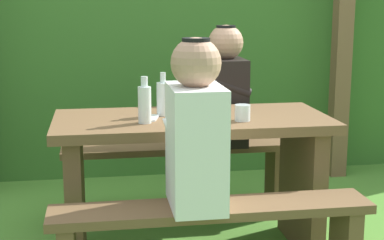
{
  "coord_description": "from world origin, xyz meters",
  "views": [
    {
      "loc": [
        -0.47,
        -2.9,
        1.34
      ],
      "look_at": [
        0.0,
        0.0,
        0.73
      ],
      "focal_mm": 55.04,
      "sensor_mm": 36.0,
      "label": 1
    }
  ],
  "objects_px": {
    "bottle_right": "(145,103)",
    "bottle_left": "(163,98)",
    "bench_near": "(212,234)",
    "picnic_table": "(192,162)",
    "bench_far": "(178,165)",
    "drinking_glass": "(242,113)",
    "person_white_shirt": "(196,130)",
    "cell_phone": "(151,118)",
    "person_black_coat": "(225,90)"
  },
  "relations": [
    {
      "from": "person_white_shirt",
      "to": "bottle_left",
      "type": "bearing_deg",
      "value": 96.62
    },
    {
      "from": "picnic_table",
      "to": "person_white_shirt",
      "type": "relative_size",
      "value": 1.95
    },
    {
      "from": "bottle_left",
      "to": "cell_phone",
      "type": "distance_m",
      "value": 0.14
    },
    {
      "from": "person_white_shirt",
      "to": "bottle_right",
      "type": "relative_size",
      "value": 3.16
    },
    {
      "from": "bench_far",
      "to": "drinking_glass",
      "type": "height_order",
      "value": "drinking_glass"
    },
    {
      "from": "picnic_table",
      "to": "cell_phone",
      "type": "relative_size",
      "value": 10.0
    },
    {
      "from": "person_black_coat",
      "to": "bottle_left",
      "type": "relative_size",
      "value": 3.22
    },
    {
      "from": "bench_far",
      "to": "cell_phone",
      "type": "xyz_separation_m",
      "value": [
        -0.21,
        -0.56,
        0.42
      ]
    },
    {
      "from": "picnic_table",
      "to": "bottle_left",
      "type": "distance_m",
      "value": 0.36
    },
    {
      "from": "picnic_table",
      "to": "drinking_glass",
      "type": "xyz_separation_m",
      "value": [
        0.23,
        -0.14,
        0.28
      ]
    },
    {
      "from": "cell_phone",
      "to": "bench_far",
      "type": "bearing_deg",
      "value": 83.91
    },
    {
      "from": "picnic_table",
      "to": "drinking_glass",
      "type": "height_order",
      "value": "drinking_glass"
    },
    {
      "from": "picnic_table",
      "to": "person_white_shirt",
      "type": "distance_m",
      "value": 0.61
    },
    {
      "from": "person_white_shirt",
      "to": "drinking_glass",
      "type": "distance_m",
      "value": 0.5
    },
    {
      "from": "drinking_glass",
      "to": "cell_phone",
      "type": "height_order",
      "value": "drinking_glass"
    },
    {
      "from": "person_white_shirt",
      "to": "bottle_left",
      "type": "distance_m",
      "value": 0.61
    },
    {
      "from": "person_white_shirt",
      "to": "bottle_right",
      "type": "bearing_deg",
      "value": 112.81
    },
    {
      "from": "person_black_coat",
      "to": "drinking_glass",
      "type": "bearing_deg",
      "value": -95.14
    },
    {
      "from": "drinking_glass",
      "to": "bottle_right",
      "type": "bearing_deg",
      "value": 177.11
    },
    {
      "from": "person_white_shirt",
      "to": "bottle_left",
      "type": "height_order",
      "value": "person_white_shirt"
    },
    {
      "from": "person_black_coat",
      "to": "bottle_left",
      "type": "bearing_deg",
      "value": -132.3
    },
    {
      "from": "bench_far",
      "to": "bench_near",
      "type": "bearing_deg",
      "value": -90.0
    },
    {
      "from": "person_white_shirt",
      "to": "bench_near",
      "type": "bearing_deg",
      "value": -2.67
    },
    {
      "from": "bench_near",
      "to": "drinking_glass",
      "type": "distance_m",
      "value": 0.65
    },
    {
      "from": "bench_far",
      "to": "bottle_left",
      "type": "xyz_separation_m",
      "value": [
        -0.14,
        -0.48,
        0.5
      ]
    },
    {
      "from": "bench_near",
      "to": "bottle_left",
      "type": "distance_m",
      "value": 0.8
    },
    {
      "from": "bench_near",
      "to": "bottle_left",
      "type": "xyz_separation_m",
      "value": [
        -0.14,
        0.6,
        0.5
      ]
    },
    {
      "from": "bench_near",
      "to": "cell_phone",
      "type": "height_order",
      "value": "cell_phone"
    },
    {
      "from": "bench_far",
      "to": "bottle_right",
      "type": "relative_size",
      "value": 6.15
    },
    {
      "from": "cell_phone",
      "to": "drinking_glass",
      "type": "bearing_deg",
      "value": -0.35
    },
    {
      "from": "bottle_right",
      "to": "drinking_glass",
      "type": "bearing_deg",
      "value": -2.89
    },
    {
      "from": "drinking_glass",
      "to": "bottle_right",
      "type": "xyz_separation_m",
      "value": [
        -0.48,
        0.02,
        0.06
      ]
    },
    {
      "from": "bench_near",
      "to": "person_black_coat",
      "type": "height_order",
      "value": "person_black_coat"
    },
    {
      "from": "picnic_table",
      "to": "person_black_coat",
      "type": "distance_m",
      "value": 0.68
    },
    {
      "from": "drinking_glass",
      "to": "person_black_coat",
      "type": "bearing_deg",
      "value": 84.86
    },
    {
      "from": "bottle_right",
      "to": "bottle_left",
      "type": "bearing_deg",
      "value": 58.08
    },
    {
      "from": "bench_far",
      "to": "bottle_left",
      "type": "height_order",
      "value": "bottle_left"
    },
    {
      "from": "bench_near",
      "to": "drinking_glass",
      "type": "height_order",
      "value": "drinking_glass"
    },
    {
      "from": "drinking_glass",
      "to": "cell_phone",
      "type": "xyz_separation_m",
      "value": [
        -0.44,
        0.12,
        -0.04
      ]
    },
    {
      "from": "bench_near",
      "to": "person_black_coat",
      "type": "bearing_deg",
      "value": 74.89
    },
    {
      "from": "person_black_coat",
      "to": "bottle_left",
      "type": "xyz_separation_m",
      "value": [
        -0.43,
        -0.47,
        0.04
      ]
    },
    {
      "from": "bench_far",
      "to": "bottle_left",
      "type": "distance_m",
      "value": 0.71
    },
    {
      "from": "bench_far",
      "to": "drinking_glass",
      "type": "xyz_separation_m",
      "value": [
        0.23,
        -0.68,
        0.45
      ]
    },
    {
      "from": "bottle_right",
      "to": "person_black_coat",
      "type": "bearing_deg",
      "value": 50.22
    },
    {
      "from": "picnic_table",
      "to": "bottle_right",
      "type": "xyz_separation_m",
      "value": [
        -0.25,
        -0.11,
        0.33
      ]
    },
    {
      "from": "bench_near",
      "to": "drinking_glass",
      "type": "relative_size",
      "value": 17.43
    },
    {
      "from": "bench_far",
      "to": "cell_phone",
      "type": "height_order",
      "value": "cell_phone"
    },
    {
      "from": "bench_far",
      "to": "picnic_table",
      "type": "bearing_deg",
      "value": -90.0
    },
    {
      "from": "person_black_coat",
      "to": "bottle_left",
      "type": "height_order",
      "value": "person_black_coat"
    },
    {
      "from": "drinking_glass",
      "to": "bottle_left",
      "type": "distance_m",
      "value": 0.42
    }
  ]
}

